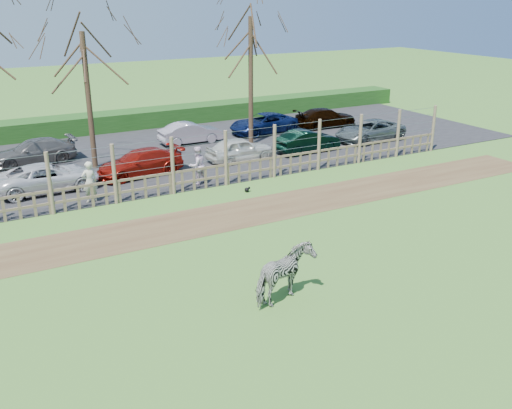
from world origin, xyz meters
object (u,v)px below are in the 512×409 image
car_3 (140,163)px  car_12 (263,123)px  visitor_b (197,166)px  car_5 (307,141)px  zebra (285,275)px  car_6 (370,131)px  car_4 (240,149)px  car_9 (34,152)px  crow (247,190)px  visitor_a (90,182)px  car_11 (191,133)px  car_2 (48,177)px  car_13 (326,118)px  tree_right (251,50)px  tree_mid (85,68)px

car_3 → car_12: size_ratio=0.96×
visitor_b → car_5: bearing=-175.1°
car_12 → zebra: bearing=-32.9°
car_3 → car_6: 13.86m
car_4 → car_3: bearing=87.7°
car_9 → crow: bearing=35.2°
visitor_a → car_11: size_ratio=0.47×
visitor_a → car_2: size_ratio=0.40×
car_13 → visitor_b: bearing=123.1°
visitor_b → car_2: visitor_b is taller
car_6 → car_12: 6.49m
car_9 → tree_right: bearing=77.4°
car_9 → car_2: bearing=-5.8°
visitor_b → car_12: (7.58, 7.40, -0.26)m
car_2 → car_4: bearing=-90.2°
car_5 → car_12: same height
car_13 → car_5: bearing=138.7°
car_4 → car_5: 3.98m
zebra → car_2: (-4.01, 13.02, -0.17)m
car_12 → car_13: (4.39, -0.39, 0.00)m
car_6 → tree_right: bearing=-116.0°
tree_right → car_11: size_ratio=2.02×
car_3 → car_9: bearing=-146.5°
visitor_a → car_12: visitor_a is taller
visitor_b → car_5: visitor_b is taller
tree_right → car_9: bearing=171.2°
car_2 → car_12: same height
car_4 → car_12: bearing=-43.3°
car_12 → car_11: bearing=-92.3°
car_6 → car_5: bearing=-89.0°
car_3 → tree_right: bearing=102.7°
zebra → car_2: size_ratio=0.44×
tree_mid → tree_right: tree_right is taller
crow → car_6: 11.54m
car_13 → car_12: bearing=87.6°
tree_mid → car_2: 5.61m
car_5 → visitor_b: bearing=104.9°
crow → car_3: car_3 is taller
tree_right → car_11: bearing=148.1°
tree_right → car_11: (-2.94, 1.83, -4.60)m
crow → car_4: (1.99, 4.54, 0.53)m
car_6 → car_9: same height
car_3 → car_13: bearing=100.0°
tree_right → zebra: tree_right is taller
visitor_a → car_6: size_ratio=0.40×
visitor_a → car_9: (-1.09, 7.19, -0.26)m
crow → car_13: size_ratio=0.07×
car_6 → car_4: bearing=-92.8°
car_2 → car_4: size_ratio=1.23×
car_13 → car_11: bearing=91.8°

